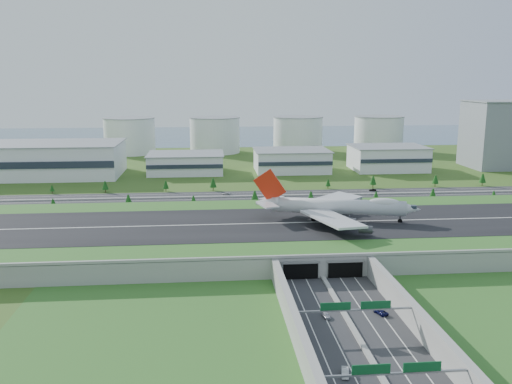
{
  "coord_description": "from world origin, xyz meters",
  "views": [
    {
      "loc": [
        -42.17,
        -239.77,
        73.52
      ],
      "look_at": [
        -17.65,
        35.0,
        15.73
      ],
      "focal_mm": 38.0,
      "sensor_mm": 36.0,
      "label": 1
    }
  ],
  "objects": [
    {
      "name": "ground",
      "position": [
        0.0,
        0.0,
        0.0
      ],
      "size": [
        1200.0,
        1200.0,
        0.0
      ],
      "primitive_type": "plane",
      "color": "#304916",
      "rests_on": "ground"
    },
    {
      "name": "airfield_deck",
      "position": [
        0.0,
        -0.09,
        4.12
      ],
      "size": [
        520.0,
        100.0,
        9.2
      ],
      "color": "gray",
      "rests_on": "ground"
    },
    {
      "name": "underpass_road",
      "position": [
        0.0,
        -99.42,
        3.43
      ],
      "size": [
        38.8,
        120.4,
        8.0
      ],
      "color": "#28282B",
      "rests_on": "ground"
    },
    {
      "name": "sign_gantry_near",
      "position": [
        0.0,
        -95.04,
        6.95
      ],
      "size": [
        38.7,
        0.7,
        9.8
      ],
      "color": "gray",
      "rests_on": "ground"
    },
    {
      "name": "sign_gantry_far",
      "position": [
        0.0,
        -130.04,
        6.95
      ],
      "size": [
        38.7,
        0.7,
        9.8
      ],
      "color": "gray",
      "rests_on": "ground"
    },
    {
      "name": "north_expressway",
      "position": [
        0.0,
        95.0,
        0.06
      ],
      "size": [
        560.0,
        36.0,
        0.12
      ],
      "primitive_type": "cube",
      "color": "#28282B",
      "rests_on": "ground"
    },
    {
      "name": "tree_row",
      "position": [
        20.81,
        95.85,
        4.76
      ],
      "size": [
        503.59,
        48.74,
        8.48
      ],
      "color": "#3D2819",
      "rests_on": "ground"
    },
    {
      "name": "hangar_west",
      "position": [
        -170.0,
        185.0,
        12.5
      ],
      "size": [
        120.0,
        60.0,
        25.0
      ],
      "primitive_type": "cube",
      "color": "silver",
      "rests_on": "ground"
    },
    {
      "name": "hangar_mid_a",
      "position": [
        -60.0,
        190.0,
        7.5
      ],
      "size": [
        58.0,
        42.0,
        15.0
      ],
      "primitive_type": "cube",
      "color": "silver",
      "rests_on": "ground"
    },
    {
      "name": "hangar_mid_b",
      "position": [
        25.0,
        190.0,
        8.5
      ],
      "size": [
        58.0,
        42.0,
        17.0
      ],
      "primitive_type": "cube",
      "color": "silver",
      "rests_on": "ground"
    },
    {
      "name": "hangar_mid_c",
      "position": [
        105.0,
        190.0,
        9.5
      ],
      "size": [
        58.0,
        42.0,
        19.0
      ],
      "primitive_type": "cube",
      "color": "silver",
      "rests_on": "ground"
    },
    {
      "name": "office_tower",
      "position": [
        200.0,
        195.0,
        27.5
      ],
      "size": [
        46.0,
        46.0,
        55.0
      ],
      "primitive_type": "cube",
      "color": "gray",
      "rests_on": "ground"
    },
    {
      "name": "fuel_tank_a",
      "position": [
        -120.0,
        310.0,
        17.5
      ],
      "size": [
        50.0,
        50.0,
        35.0
      ],
      "primitive_type": "cylinder",
      "color": "silver",
      "rests_on": "ground"
    },
    {
      "name": "fuel_tank_b",
      "position": [
        -35.0,
        310.0,
        17.5
      ],
      "size": [
        50.0,
        50.0,
        35.0
      ],
      "primitive_type": "cylinder",
      "color": "silver",
      "rests_on": "ground"
    },
    {
      "name": "fuel_tank_c",
      "position": [
        50.0,
        310.0,
        17.5
      ],
      "size": [
        50.0,
        50.0,
        35.0
      ],
      "primitive_type": "cylinder",
      "color": "silver",
      "rests_on": "ground"
    },
    {
      "name": "fuel_tank_d",
      "position": [
        135.0,
        310.0,
        17.5
      ],
      "size": [
        50.0,
        50.0,
        35.0
      ],
      "primitive_type": "cylinder",
      "color": "silver",
      "rests_on": "ground"
    },
    {
      "name": "bay_water",
      "position": [
        0.0,
        480.0,
        0.03
      ],
      "size": [
        1200.0,
        260.0,
        0.06
      ],
      "primitive_type": "cube",
      "color": "#3E5E77",
      "rests_on": "ground"
    },
    {
      "name": "boeing_747",
      "position": [
        17.48,
        3.21,
        14.8
      ],
      "size": [
        76.74,
        71.69,
        24.13
      ],
      "rotation": [
        0.0,
        0.0,
        -0.24
      ],
      "color": "silver",
      "rests_on": "airfield_deck"
    },
    {
      "name": "car_0",
      "position": [
        -6.24,
        -84.17,
        0.89
      ],
      "size": [
        2.48,
        4.72,
        1.53
      ],
      "primitive_type": "imported",
      "rotation": [
        0.0,
        0.0,
        0.16
      ],
      "color": "silver",
      "rests_on": "ground"
    },
    {
      "name": "car_1",
      "position": [
        -8.71,
        -117.99,
        0.97
      ],
      "size": [
        2.92,
        5.42,
        1.7
      ],
      "primitive_type": "imported",
      "rotation": [
        0.0,
        0.0,
        -0.23
      ],
      "color": "silver",
      "rests_on": "ground"
    },
    {
      "name": "car_2",
      "position": [
        11.67,
        -83.27,
        0.88
      ],
      "size": [
        4.33,
        5.98,
        1.51
      ],
      "primitive_type": "imported",
      "rotation": [
        0.0,
        0.0,
        3.52
      ],
      "color": "#0C0F3F",
      "rests_on": "ground"
    },
    {
      "name": "car_5",
      "position": [
        66.94,
        105.66,
        0.91
      ],
      "size": [
        5.05,
        2.8,
        1.58
      ],
      "primitive_type": "imported",
      "rotation": [
        0.0,
        0.0,
        -1.82
      ],
      "color": "black",
      "rests_on": "ground"
    },
    {
      "name": "car_7",
      "position": [
        -31.11,
        102.06,
        0.9
      ],
      "size": [
        5.73,
        3.43,
        1.56
      ],
      "primitive_type": "imported",
      "rotation": [
        0.0,
        0.0,
        -1.82
      ],
      "color": "silver",
      "rests_on": "ground"
    }
  ]
}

